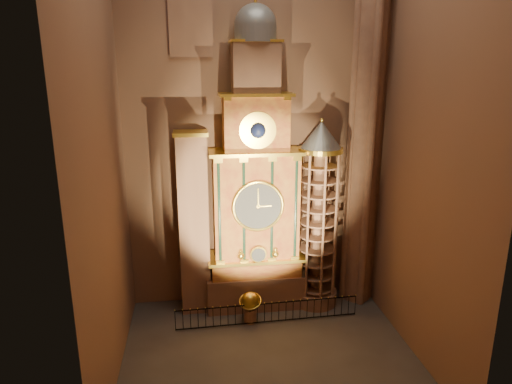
{
  "coord_description": "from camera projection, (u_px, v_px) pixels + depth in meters",
  "views": [
    {
      "loc": [
        -3.25,
        -18.79,
        13.53
      ],
      "look_at": [
        -0.25,
        3.0,
        7.36
      ],
      "focal_mm": 32.0,
      "sensor_mm": 36.0,
      "label": 1
    }
  ],
  "objects": [
    {
      "name": "iron_railing",
      "position": [
        268.0,
        313.0,
        24.55
      ],
      "size": [
        9.87,
        0.32,
        1.16
      ],
      "color": "black",
      "rests_on": "floor"
    },
    {
      "name": "gothic_pier",
      "position": [
        367.0,
        113.0,
        24.61
      ],
      "size": [
        2.04,
        2.04,
        22.0
      ],
      "color": "#8C634C",
      "rests_on": "floor"
    },
    {
      "name": "wall_back",
      "position": [
        253.0,
        113.0,
        24.76
      ],
      "size": [
        22.0,
        0.0,
        22.0
      ],
      "primitive_type": "plane",
      "rotation": [
        1.57,
        0.0,
        0.0
      ],
      "color": "brown",
      "rests_on": "floor"
    },
    {
      "name": "wall_left",
      "position": [
        98.0,
        130.0,
        18.11
      ],
      "size": [
        0.0,
        22.0,
        22.0
      ],
      "primitive_type": "plane",
      "rotation": [
        1.57,
        0.0,
        1.57
      ],
      "color": "brown",
      "rests_on": "floor"
    },
    {
      "name": "portrait_tower",
      "position": [
        194.0,
        223.0,
        24.92
      ],
      "size": [
        1.8,
        1.6,
        10.2
      ],
      "color": "#8C634C",
      "rests_on": "floor"
    },
    {
      "name": "floor",
      "position": [
        269.0,
        355.0,
        22.0
      ],
      "size": [
        14.0,
        14.0,
        0.0
      ],
      "primitive_type": "plane",
      "color": "#383330",
      "rests_on": "ground"
    },
    {
      "name": "wall_right",
      "position": [
        429.0,
        124.0,
        19.95
      ],
      "size": [
        0.0,
        22.0,
        22.0
      ],
      "primitive_type": "plane",
      "rotation": [
        1.57,
        0.0,
        -1.57
      ],
      "color": "brown",
      "rests_on": "floor"
    },
    {
      "name": "astronomical_clock",
      "position": [
        256.0,
        194.0,
        24.94
      ],
      "size": [
        5.6,
        2.41,
        16.7
      ],
      "color": "#8C634C",
      "rests_on": "floor"
    },
    {
      "name": "stained_glass_window",
      "position": [
        190.0,
        3.0,
        22.77
      ],
      "size": [
        2.2,
        0.14,
        5.2
      ],
      "color": "navy",
      "rests_on": "wall_back"
    },
    {
      "name": "stair_turret",
      "position": [
        318.0,
        217.0,
        25.52
      ],
      "size": [
        2.5,
        2.5,
        10.8
      ],
      "color": "#8C634C",
      "rests_on": "floor"
    },
    {
      "name": "celestial_globe",
      "position": [
        250.0,
        304.0,
        24.58
      ],
      "size": [
        1.51,
        1.47,
        1.76
      ],
      "color": "#8C634C",
      "rests_on": "floor"
    }
  ]
}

